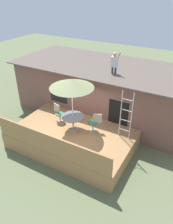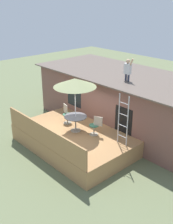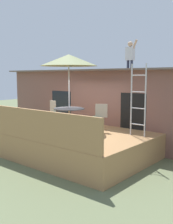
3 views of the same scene
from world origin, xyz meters
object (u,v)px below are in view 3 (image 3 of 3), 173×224
Objects in this scene: patio_umbrella at (69,60)px; person_figure at (130,53)px; patio_chair_right at (98,118)px; patio_table at (69,113)px; step_ladder at (138,100)px; patio_chair_left at (55,113)px.

patio_umbrella is 2.72m from person_figure.
person_figure is 3.12m from patio_chair_right.
person_figure is (0.80, 2.58, 2.11)m from patio_table.
step_ladder is at bearing 16.84° from patio_table.
patio_chair_left reaches higher than patio_table.
person_figure is at bearing 72.73° from patio_umbrella.
step_ladder is 2.87m from person_figure.
patio_chair_left is at bearing -127.94° from person_figure.
person_figure is at bearing 67.13° from patio_chair_left.
step_ladder is 2.39× the size of patio_chair_left.
person_figure reaches higher than patio_umbrella.
patio_chair_right is (-1.34, -0.27, -0.64)m from step_ladder.
patio_umbrella is at bearing -163.16° from step_ladder.
patio_table is 1.76m from patio_umbrella.
patio_umbrella is (0.00, 0.00, 1.76)m from patio_table.
step_ladder is at bearing 22.28° from patio_chair_left.
patio_chair_right is at bearing 24.24° from patio_umbrella.
patio_umbrella is 2.76× the size of patio_chair_right.
patio_chair_left is 1.91m from patio_chair_right.
step_ladder is 1.51m from patio_chair_right.
step_ladder is at bearing 16.84° from patio_umbrella.
patio_chair_right is (0.90, 0.41, -1.89)m from patio_umbrella.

